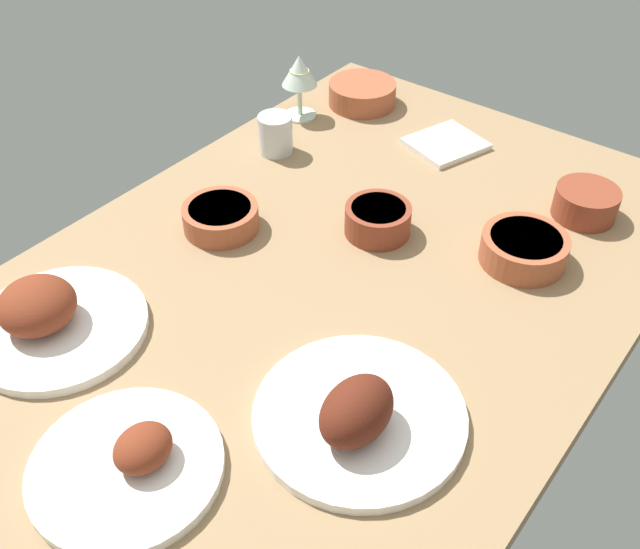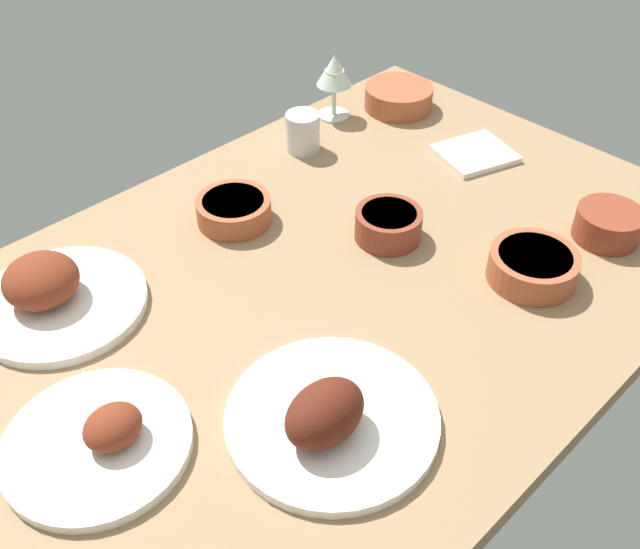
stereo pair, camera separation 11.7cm
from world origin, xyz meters
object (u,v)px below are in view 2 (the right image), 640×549
object	(u,v)px
bowl_soup	(608,223)
wine_glass	(334,74)
folded_napkin	(475,154)
plate_center_main	(101,440)
water_tumbler	(303,132)
bowl_cream	(399,96)
plate_near_viewer	(329,417)
bowl_pasta	(234,209)
plate_far_side	(52,293)
bowl_onions	(533,265)
bowl_potatoes	(388,224)

from	to	relation	value
bowl_soup	wine_glass	bearing A→B (deg)	-87.28
wine_glass	folded_napkin	distance (cm)	34.26
plate_center_main	water_tumbler	bearing A→B (deg)	-152.93
bowl_cream	plate_near_viewer	bearing A→B (deg)	35.18
bowl_pasta	bowl_soup	bearing A→B (deg)	131.29
plate_near_viewer	bowl_pasta	distance (cm)	49.03
plate_near_viewer	bowl_soup	bearing A→B (deg)	175.90
bowl_cream	water_tumbler	bearing A→B (deg)	-4.17
plate_far_side	bowl_cream	distance (cm)	87.51
bowl_onions	wine_glass	size ratio (longest dim) A/B	1.03
plate_far_side	bowl_onions	bearing A→B (deg)	140.52
plate_center_main	bowl_soup	xyz separation A→B (cm)	(-86.64, 22.99, 1.54)
bowl_soup	folded_napkin	bearing A→B (deg)	-99.85
folded_napkin	plate_far_side	bearing A→B (deg)	-13.18
plate_far_side	plate_center_main	world-z (taller)	plate_far_side
plate_center_main	wine_glass	distance (cm)	93.42
plate_near_viewer	bowl_soup	xyz separation A→B (cm)	(-63.58, 4.55, 0.52)
plate_center_main	plate_near_viewer	bearing A→B (deg)	141.36
wine_glass	bowl_soup	bearing A→B (deg)	92.72
bowl_cream	bowl_onions	distance (cm)	60.56
water_tumbler	plate_far_side	bearing A→B (deg)	6.60
bowl_soup	bowl_potatoes	world-z (taller)	bowl_soup
plate_center_main	bowl_potatoes	bearing A→B (deg)	-176.52
plate_center_main	bowl_pasta	size ratio (longest dim) A/B	1.83
bowl_onions	folded_napkin	bearing A→B (deg)	-129.85
bowl_onions	bowl_cream	bearing A→B (deg)	-118.14
plate_far_side	bowl_cream	bearing A→B (deg)	-176.76
bowl_onions	bowl_potatoes	distance (cm)	25.13
plate_near_viewer	bowl_potatoes	distance (cm)	42.61
bowl_cream	folded_napkin	bearing A→B (deg)	79.89
bowl_cream	bowl_pasta	bearing A→B (deg)	7.75
plate_near_viewer	bowl_soup	size ratio (longest dim) A/B	2.52
plate_center_main	folded_napkin	world-z (taller)	plate_center_main
bowl_potatoes	water_tumbler	size ratio (longest dim) A/B	1.46
plate_far_side	bowl_pasta	world-z (taller)	plate_far_side
bowl_pasta	water_tumbler	world-z (taller)	water_tumbler
plate_center_main	bowl_cream	distance (cm)	102.14
plate_far_side	bowl_onions	distance (cm)	76.20
bowl_cream	bowl_onions	bearing A→B (deg)	61.86
bowl_potatoes	folded_napkin	bearing A→B (deg)	-170.72
plate_far_side	bowl_cream	xyz separation A→B (cm)	(-87.37, -4.95, -0.00)
plate_far_side	wine_glass	size ratio (longest dim) A/B	1.89
water_tumbler	bowl_soup	bearing A→B (deg)	106.68
wine_glass	water_tumbler	xyz separation A→B (cm)	(14.45, 5.45, -5.96)
plate_near_viewer	bowl_pasta	world-z (taller)	plate_near_viewer
wine_glass	folded_napkin	world-z (taller)	wine_glass
plate_far_side	water_tumbler	bearing A→B (deg)	-173.40
wine_glass	plate_near_viewer	bearing A→B (deg)	44.36
plate_center_main	bowl_cream	world-z (taller)	plate_center_main
plate_near_viewer	plate_center_main	world-z (taller)	plate_near_viewer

